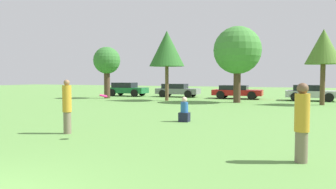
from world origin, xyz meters
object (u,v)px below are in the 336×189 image
Objects in this scene: bystander_sitting at (184,111)px; person_thrower at (67,106)px; tree_0 at (107,62)px; tree_3 at (323,47)px; parked_car_green at (126,89)px; parked_car_grey at (177,90)px; tree_1 at (167,49)px; frisbee at (103,96)px; parked_car_red at (237,91)px; person_catcher at (302,122)px; parked_car_silver at (310,92)px; tree_2 at (237,51)px.

person_thrower is at bearing -121.12° from bystander_sitting.
tree_3 is (17.48, -0.03, 0.62)m from tree_0.
parked_car_grey is at bearing 5.15° from parked_car_green.
frisbee is at bearing -73.10° from tree_1.
person_catcher is at bearing -77.17° from parked_car_red.
frisbee reaches higher than parked_car_grey.
tree_3 is (5.75, 11.40, 3.48)m from bystander_sitting.
tree_3 reaches higher than tree_0.
person_catcher is 23.82m from parked_car_grey.
parked_car_silver is (5.94, -0.21, 0.02)m from parked_car_red.
tree_3 is 1.19× the size of parked_car_red.
bystander_sitting is at bearing 79.16° from frisbee.
tree_0 is 17.50m from tree_3.
parked_car_silver is at bearing 100.71° from tree_3.
parked_car_green is (-9.31, 19.40, -0.22)m from person_thrower.
person_catcher is at bearing -4.79° from frisbee.
tree_0 reaches higher than frisbee.
person_catcher reaches higher than parked_car_grey.
bystander_sitting is 0.23× the size of tree_0.
person_catcher reaches higher than bystander_sitting.
tree_0 is 0.82× the size of tree_1.
parked_car_green is at bearing 119.17° from frisbee.
tree_3 is at bearing -34.06° from parked_car_red.
person_catcher is 17.23m from tree_2.
tree_2 is (0.87, 15.84, 2.52)m from frisbee.
person_thrower is 15.98m from tree_2.
parked_car_green is 16.93m from parked_car_silver.
parked_car_silver is at bearing -84.51° from person_catcher.
person_thrower is at bearing -66.83° from parked_car_green.
person_thrower is 15.80m from tree_1.
parked_car_silver is (5.90, 19.94, -0.67)m from frisbee.
tree_0 is at bearing 124.01° from frisbee.
parked_car_green is at bearing 161.83° from tree_2.
parked_car_silver is at bearing -4.54° from parked_car_red.
tree_0 reaches higher than parked_car_silver.
tree_1 is at bearing 106.90° from frisbee.
tree_2 is 1.36× the size of parked_car_grey.
tree_1 is (-3.00, 15.17, 3.24)m from person_thrower.
parked_car_silver is (5.01, 15.29, 0.24)m from bystander_sitting.
tree_1 is 8.35m from parked_car_green.
tree_1 reaches higher than parked_car_silver.
parked_car_red is at bearing -68.39° from person_catcher.
tree_1 is at bearing -137.65° from parked_car_red.
parked_car_silver is (11.71, -0.50, 0.00)m from parked_car_grey.
tree_2 reaches higher than tree_3.
parked_car_grey is 11.72m from parked_car_silver.
frisbee is 0.06× the size of parked_car_green.
tree_3 is 1.27× the size of parked_car_green.
tree_1 is at bearing -79.96° from parked_car_grey.
parked_car_silver is (0.29, 20.41, -0.24)m from person_catcher.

